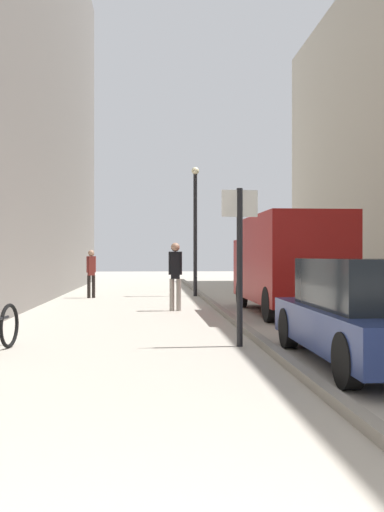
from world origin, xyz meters
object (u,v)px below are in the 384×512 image
(pedestrian_main_foreground, at_px, (91,270))
(delivery_van, at_px, (288,262))
(street_sign_post, at_px, (240,252))
(parked_car, at_px, (372,312))
(pedestrian_mid_block, at_px, (175,272))
(lamp_post, at_px, (195,222))

(pedestrian_main_foreground, distance_m, delivery_van, 8.10)
(delivery_van, bearing_deg, street_sign_post, -112.55)
(parked_car, distance_m, street_sign_post, 2.42)
(parked_car, bearing_deg, delivery_van, 86.42)
(delivery_van, bearing_deg, pedestrian_main_foreground, 133.39)
(pedestrian_mid_block, height_order, delivery_van, delivery_van)
(pedestrian_mid_block, bearing_deg, street_sign_post, -80.05)
(pedestrian_main_foreground, xyz_separation_m, lamp_post, (3.73, 0.65, 1.74))
(pedestrian_mid_block, relative_size, parked_car, 0.44)
(pedestrian_main_foreground, xyz_separation_m, pedestrian_mid_block, (2.76, -4.85, 0.09))
(pedestrian_main_foreground, distance_m, pedestrian_mid_block, 5.58)
(delivery_van, bearing_deg, parked_car, -94.68)
(parked_car, relative_size, lamp_post, 0.89)
(pedestrian_mid_block, height_order, lamp_post, lamp_post)
(parked_car, height_order, street_sign_post, street_sign_post)
(pedestrian_mid_block, height_order, street_sign_post, street_sign_post)
(delivery_van, relative_size, parked_car, 1.26)
(pedestrian_mid_block, relative_size, lamp_post, 0.39)
(parked_car, bearing_deg, pedestrian_main_foreground, 112.77)
(pedestrian_main_foreground, height_order, street_sign_post, street_sign_post)
(delivery_van, height_order, lamp_post, lamp_post)
(lamp_post, bearing_deg, parked_car, -83.95)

